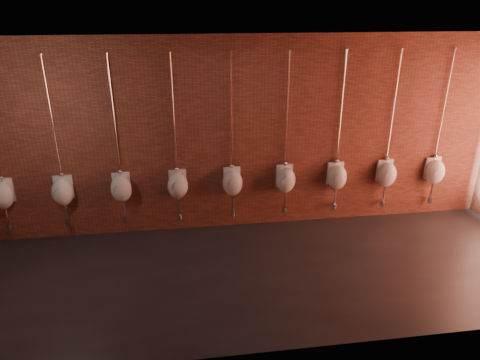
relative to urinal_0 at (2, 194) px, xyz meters
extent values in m
plane|color=black|center=(3.90, -1.38, -0.87)|extent=(8.50, 8.50, 0.00)
cube|color=black|center=(3.90, -1.38, 2.33)|extent=(8.50, 3.00, 0.04)
cube|color=brown|center=(3.90, 0.12, 0.73)|extent=(8.50, 0.04, 3.20)
cube|color=brown|center=(3.90, -2.88, 0.73)|extent=(8.50, 0.04, 3.20)
ellipsoid|color=silver|center=(0.00, -0.01, -0.02)|extent=(0.36, 0.32, 0.44)
cube|color=silver|center=(0.00, 0.10, 0.02)|extent=(0.29, 0.06, 0.40)
sphere|color=silver|center=(0.00, 0.07, 0.25)|extent=(0.08, 0.08, 0.08)
cylinder|color=silver|center=(0.00, -0.01, -0.35)|extent=(0.03, 0.03, 0.33)
cylinder|color=silver|center=(0.00, -0.01, -0.57)|extent=(0.08, 0.08, 0.11)
cylinder|color=silver|center=(0.00, 0.06, -0.57)|extent=(0.03, 0.15, 0.03)
ellipsoid|color=silver|center=(0.90, -0.01, -0.02)|extent=(0.36, 0.32, 0.44)
cube|color=silver|center=(0.90, 0.10, 0.02)|extent=(0.29, 0.06, 0.40)
cylinder|color=#A4A4A4|center=(0.90, -0.12, 0.01)|extent=(0.20, 0.04, 0.19)
cylinder|color=silver|center=(0.90, 0.08, 1.14)|extent=(0.02, 0.02, 1.88)
sphere|color=silver|center=(0.90, 0.07, 0.25)|extent=(0.08, 0.08, 0.08)
cylinder|color=silver|center=(0.90, 0.08, 2.08)|extent=(0.05, 0.05, 0.01)
cylinder|color=silver|center=(0.90, -0.01, -0.35)|extent=(0.03, 0.03, 0.33)
cylinder|color=silver|center=(0.90, -0.01, -0.57)|extent=(0.08, 0.08, 0.11)
cylinder|color=silver|center=(0.90, 0.06, -0.57)|extent=(0.03, 0.15, 0.03)
ellipsoid|color=silver|center=(1.80, -0.01, -0.02)|extent=(0.36, 0.32, 0.44)
cube|color=silver|center=(1.80, 0.10, 0.02)|extent=(0.29, 0.06, 0.40)
cylinder|color=#A4A4A4|center=(1.80, -0.12, 0.01)|extent=(0.20, 0.04, 0.19)
cylinder|color=silver|center=(1.80, 0.08, 1.14)|extent=(0.02, 0.02, 1.88)
sphere|color=silver|center=(1.80, 0.07, 0.25)|extent=(0.08, 0.08, 0.08)
cylinder|color=silver|center=(1.80, 0.08, 2.08)|extent=(0.05, 0.05, 0.01)
cylinder|color=silver|center=(1.80, -0.01, -0.35)|extent=(0.03, 0.03, 0.33)
cylinder|color=silver|center=(1.80, -0.01, -0.57)|extent=(0.08, 0.08, 0.11)
cylinder|color=silver|center=(1.80, 0.06, -0.57)|extent=(0.03, 0.15, 0.03)
ellipsoid|color=silver|center=(2.71, -0.01, -0.02)|extent=(0.36, 0.32, 0.44)
cube|color=silver|center=(2.71, 0.10, 0.02)|extent=(0.29, 0.06, 0.40)
cylinder|color=#A4A4A4|center=(2.71, -0.12, 0.01)|extent=(0.20, 0.04, 0.19)
cylinder|color=silver|center=(2.71, 0.08, 1.14)|extent=(0.02, 0.02, 1.88)
sphere|color=silver|center=(2.71, 0.07, 0.25)|extent=(0.08, 0.08, 0.08)
cylinder|color=silver|center=(2.71, 0.08, 2.08)|extent=(0.05, 0.05, 0.01)
cylinder|color=silver|center=(2.71, -0.01, -0.35)|extent=(0.03, 0.03, 0.33)
cylinder|color=silver|center=(2.71, -0.01, -0.57)|extent=(0.08, 0.08, 0.11)
cylinder|color=silver|center=(2.71, 0.06, -0.57)|extent=(0.03, 0.15, 0.03)
ellipsoid|color=silver|center=(3.61, -0.01, -0.02)|extent=(0.36, 0.32, 0.44)
cube|color=silver|center=(3.61, 0.10, 0.02)|extent=(0.29, 0.06, 0.40)
cylinder|color=#A4A4A4|center=(3.61, -0.12, 0.01)|extent=(0.20, 0.04, 0.19)
cylinder|color=silver|center=(3.61, 0.08, 1.14)|extent=(0.02, 0.02, 1.88)
sphere|color=silver|center=(3.61, 0.07, 0.25)|extent=(0.08, 0.08, 0.08)
cylinder|color=silver|center=(3.61, 0.08, 2.08)|extent=(0.05, 0.05, 0.01)
cylinder|color=silver|center=(3.61, -0.01, -0.35)|extent=(0.03, 0.03, 0.33)
cylinder|color=silver|center=(3.61, -0.01, -0.57)|extent=(0.08, 0.08, 0.11)
cylinder|color=silver|center=(3.61, 0.06, -0.57)|extent=(0.03, 0.15, 0.03)
ellipsoid|color=silver|center=(4.51, -0.01, -0.02)|extent=(0.36, 0.32, 0.44)
cube|color=silver|center=(4.51, 0.10, 0.02)|extent=(0.29, 0.06, 0.40)
cylinder|color=#A4A4A4|center=(4.51, -0.12, 0.01)|extent=(0.20, 0.04, 0.19)
cylinder|color=silver|center=(4.51, 0.08, 1.14)|extent=(0.02, 0.02, 1.88)
sphere|color=silver|center=(4.51, 0.07, 0.25)|extent=(0.08, 0.08, 0.08)
cylinder|color=silver|center=(4.51, 0.08, 2.08)|extent=(0.05, 0.05, 0.01)
cylinder|color=silver|center=(4.51, -0.01, -0.35)|extent=(0.03, 0.03, 0.33)
cylinder|color=silver|center=(4.51, -0.01, -0.57)|extent=(0.08, 0.08, 0.11)
cylinder|color=silver|center=(4.51, 0.06, -0.57)|extent=(0.03, 0.15, 0.03)
ellipsoid|color=silver|center=(5.41, -0.01, -0.02)|extent=(0.36, 0.32, 0.44)
cube|color=silver|center=(5.41, 0.10, 0.02)|extent=(0.29, 0.06, 0.40)
cylinder|color=#A4A4A4|center=(5.41, -0.12, 0.01)|extent=(0.20, 0.04, 0.19)
cylinder|color=silver|center=(5.41, 0.08, 1.14)|extent=(0.02, 0.02, 1.88)
sphere|color=silver|center=(5.41, 0.07, 0.25)|extent=(0.08, 0.08, 0.08)
cylinder|color=silver|center=(5.41, 0.08, 2.08)|extent=(0.05, 0.05, 0.01)
cylinder|color=silver|center=(5.41, -0.01, -0.35)|extent=(0.03, 0.03, 0.33)
cylinder|color=silver|center=(5.41, -0.01, -0.57)|extent=(0.08, 0.08, 0.11)
cylinder|color=silver|center=(5.41, 0.06, -0.57)|extent=(0.03, 0.15, 0.03)
ellipsoid|color=silver|center=(6.31, -0.01, -0.02)|extent=(0.36, 0.32, 0.44)
cube|color=silver|center=(6.31, 0.10, 0.02)|extent=(0.29, 0.06, 0.40)
cylinder|color=#A4A4A4|center=(6.31, -0.12, 0.01)|extent=(0.20, 0.04, 0.19)
cylinder|color=silver|center=(6.31, 0.08, 1.14)|extent=(0.02, 0.02, 1.88)
sphere|color=silver|center=(6.31, 0.07, 0.25)|extent=(0.08, 0.08, 0.08)
cylinder|color=silver|center=(6.31, 0.08, 2.08)|extent=(0.05, 0.05, 0.01)
cylinder|color=silver|center=(6.31, -0.01, -0.35)|extent=(0.03, 0.03, 0.33)
cylinder|color=silver|center=(6.31, -0.01, -0.57)|extent=(0.08, 0.08, 0.11)
cylinder|color=silver|center=(6.31, 0.06, -0.57)|extent=(0.03, 0.15, 0.03)
ellipsoid|color=silver|center=(7.21, -0.01, -0.02)|extent=(0.36, 0.32, 0.44)
cube|color=silver|center=(7.21, 0.10, 0.02)|extent=(0.29, 0.06, 0.40)
cylinder|color=#A4A4A4|center=(7.21, -0.12, 0.01)|extent=(0.20, 0.04, 0.19)
cylinder|color=silver|center=(7.21, 0.08, 1.14)|extent=(0.02, 0.02, 1.88)
sphere|color=silver|center=(7.21, 0.07, 0.25)|extent=(0.08, 0.08, 0.08)
cylinder|color=silver|center=(7.21, 0.08, 2.08)|extent=(0.05, 0.05, 0.01)
cylinder|color=silver|center=(7.21, -0.01, -0.35)|extent=(0.03, 0.03, 0.33)
cylinder|color=silver|center=(7.21, -0.01, -0.57)|extent=(0.08, 0.08, 0.11)
cylinder|color=silver|center=(7.21, 0.06, -0.57)|extent=(0.03, 0.15, 0.03)
camera|label=1|loc=(2.83, -6.49, 2.76)|focal=32.00mm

